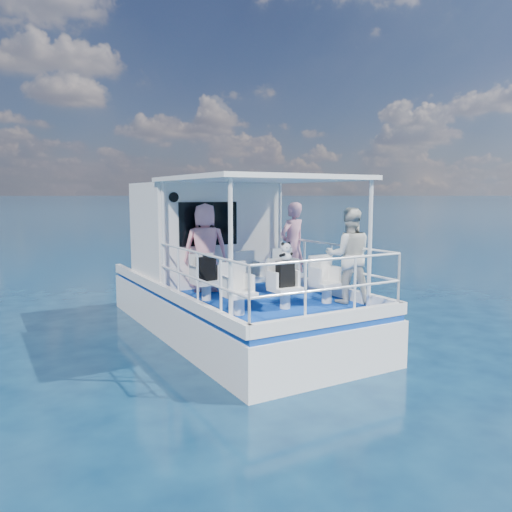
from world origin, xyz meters
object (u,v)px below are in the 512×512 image
(passenger_port_fwd, at_px, (205,248))
(passenger_stbd_aft, at_px, (349,256))
(backpack_center, at_px, (285,274))
(panda, at_px, (286,252))

(passenger_port_fwd, xyz_separation_m, passenger_stbd_aft, (1.80, -2.28, -0.03))
(backpack_center, bearing_deg, panda, 25.14)
(passenger_port_fwd, height_order, panda, passenger_port_fwd)
(passenger_port_fwd, xyz_separation_m, panda, (0.56, -2.10, 0.09))
(passenger_stbd_aft, relative_size, panda, 5.27)
(passenger_stbd_aft, distance_m, panda, 1.25)
(passenger_port_fwd, distance_m, backpack_center, 2.19)
(passenger_port_fwd, relative_size, backpack_center, 4.05)
(panda, bearing_deg, backpack_center, -154.86)
(passenger_stbd_aft, bearing_deg, passenger_port_fwd, -21.76)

